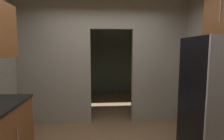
# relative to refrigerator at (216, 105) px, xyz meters

# --- Properties ---
(kitchen_partition) EXTENTS (3.69, 0.12, 2.73)m
(kitchen_partition) POSITION_rel_refrigerator_xyz_m (-1.48, 1.72, 0.54)
(kitchen_partition) COLOR #ADA899
(kitchen_partition) RESTS_ON ground
(adjoining_room_shell) EXTENTS (3.69, 2.89, 2.73)m
(adjoining_room_shell) POSITION_rel_refrigerator_xyz_m (-1.44, 3.70, 0.46)
(adjoining_room_shell) COLOR slate
(adjoining_room_shell) RESTS_ON ground
(refrigerator) EXTENTS (0.73, 0.73, 1.80)m
(refrigerator) POSITION_rel_refrigerator_xyz_m (0.00, 0.00, 0.00)
(refrigerator) COLOR black
(refrigerator) RESTS_ON ground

